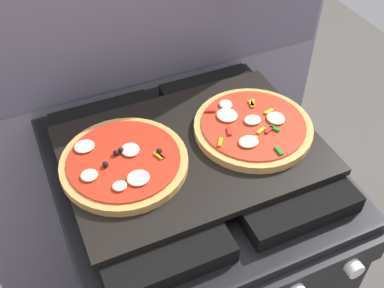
{
  "coord_description": "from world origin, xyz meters",
  "views": [
    {
      "loc": [
        -0.28,
        -0.63,
        1.6
      ],
      "look_at": [
        0.0,
        0.0,
        0.93
      ],
      "focal_mm": 42.91,
      "sensor_mm": 36.0,
      "label": 1
    }
  ],
  "objects": [
    {
      "name": "pizza_right",
      "position": [
        0.14,
        -0.01,
        0.93
      ],
      "size": [
        0.26,
        0.26,
        0.03
      ],
      "color": "tan",
      "rests_on": "baking_tray"
    },
    {
      "name": "pizza_left",
      "position": [
        -0.15,
        0.01,
        0.93
      ],
      "size": [
        0.26,
        0.26,
        0.03
      ],
      "color": "#C18947",
      "rests_on": "baking_tray"
    },
    {
      "name": "baking_tray",
      "position": [
        0.0,
        0.0,
        0.91
      ],
      "size": [
        0.54,
        0.38,
        0.02
      ],
      "primitive_type": "cube",
      "color": "black",
      "rests_on": "stove"
    },
    {
      "name": "stove",
      "position": [
        -0.0,
        -0.0,
        0.45
      ],
      "size": [
        0.6,
        0.64,
        0.9
      ],
      "color": "black",
      "rests_on": "ground_plane"
    },
    {
      "name": "kitchen_backsplash",
      "position": [
        0.0,
        0.33,
        0.79
      ],
      "size": [
        1.1,
        0.09,
        1.55
      ],
      "color": "gray",
      "rests_on": "ground_plane"
    }
  ]
}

